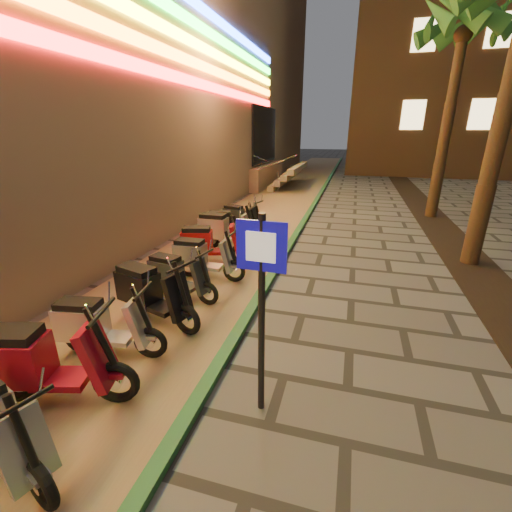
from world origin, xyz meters
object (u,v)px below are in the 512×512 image
(scooter_6, at_px, (98,325))
(pedestrian_sign, at_px, (261,292))
(scooter_12, at_px, (228,224))
(scooter_11, at_px, (223,230))
(scooter_9, at_px, (201,257))
(scooter_7, at_px, (149,292))
(scooter_10, at_px, (208,243))
(scooter_8, at_px, (176,275))
(scooter_13, at_px, (240,217))
(scooter_5, at_px, (38,363))

(scooter_6, bearing_deg, pedestrian_sign, -17.90)
(pedestrian_sign, height_order, scooter_12, pedestrian_sign)
(scooter_11, xyz_separation_m, scooter_12, (-0.13, 0.78, -0.05))
(scooter_11, bearing_deg, scooter_9, -82.49)
(scooter_9, bearing_deg, scooter_12, 96.95)
(scooter_7, distance_m, scooter_10, 2.75)
(scooter_8, bearing_deg, scooter_9, 96.09)
(scooter_7, xyz_separation_m, scooter_11, (-0.15, 3.85, 0.02))
(pedestrian_sign, bearing_deg, scooter_6, 173.97)
(pedestrian_sign, xyz_separation_m, scooter_6, (-2.49, 0.37, -1.04))
(scooter_6, bearing_deg, scooter_7, 71.15)
(scooter_12, bearing_deg, scooter_7, -101.86)
(scooter_12, distance_m, scooter_13, 1.02)
(scooter_7, height_order, scooter_13, scooter_7)
(scooter_11, bearing_deg, scooter_13, 94.66)
(scooter_8, height_order, scooter_11, scooter_11)
(scooter_11, bearing_deg, scooter_5, -89.59)
(scooter_10, height_order, scooter_12, scooter_10)
(scooter_5, relative_size, scooter_13, 1.21)
(scooter_9, height_order, scooter_11, scooter_11)
(scooter_9, bearing_deg, scooter_6, -95.45)
(scooter_11, distance_m, scooter_12, 0.79)
(pedestrian_sign, distance_m, scooter_9, 4.11)
(pedestrian_sign, bearing_deg, scooter_9, 126.58)
(scooter_6, height_order, scooter_8, scooter_6)
(pedestrian_sign, bearing_deg, scooter_7, 151.02)
(scooter_6, bearing_deg, scooter_12, 81.58)
(pedestrian_sign, relative_size, scooter_5, 1.29)
(scooter_7, bearing_deg, scooter_6, -82.94)
(pedestrian_sign, distance_m, scooter_6, 2.72)
(scooter_9, xyz_separation_m, scooter_12, (-0.36, 2.75, 0.01))
(pedestrian_sign, bearing_deg, scooter_12, 115.66)
(scooter_7, height_order, scooter_11, scooter_11)
(scooter_7, height_order, scooter_9, scooter_7)
(scooter_6, distance_m, scooter_13, 6.70)
(scooter_11, height_order, scooter_13, scooter_11)
(scooter_10, bearing_deg, scooter_11, 75.89)
(scooter_6, xyz_separation_m, scooter_9, (0.26, 2.93, 0.01))
(scooter_10, distance_m, scooter_12, 1.88)
(scooter_7, relative_size, scooter_10, 1.01)
(scooter_8, xyz_separation_m, scooter_13, (-0.27, 4.74, 0.00))
(scooter_12, bearing_deg, pedestrian_sign, -82.03)
(scooter_7, distance_m, scooter_12, 4.63)
(pedestrian_sign, height_order, scooter_6, pedestrian_sign)
(scooter_11, bearing_deg, scooter_12, 100.16)
(scooter_13, bearing_deg, scooter_6, -74.46)
(scooter_13, bearing_deg, scooter_10, -72.28)
(scooter_13, bearing_deg, scooter_8, -71.99)
(scooter_9, xyz_separation_m, scooter_11, (-0.23, 1.97, 0.06))
(scooter_9, distance_m, scooter_12, 2.77)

